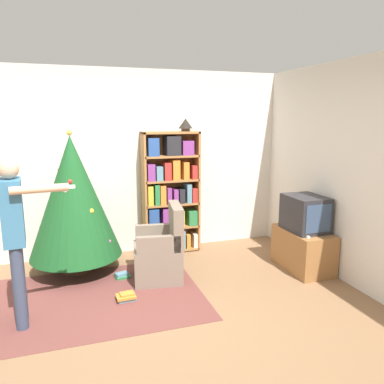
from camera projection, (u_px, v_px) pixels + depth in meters
The scene contains 14 objects.
ground_plane at pixel (153, 315), 3.73m from camera, with size 14.00×14.00×0.00m, color #846042.
wall_back at pixel (122, 163), 5.30m from camera, with size 8.00×0.10×2.60m.
wall_right at pixel (360, 175), 4.21m from camera, with size 0.10×8.00×2.60m.
area_rug at pixel (99, 298), 4.08m from camera, with size 2.23×1.68×0.01m.
bookshelf at pixel (170, 193), 5.37m from camera, with size 0.81×0.30×1.75m.
tv_stand at pixel (303, 250), 4.83m from camera, with size 0.47×0.81×0.52m.
television at pixel (305, 213), 4.74m from camera, with size 0.43×0.55×0.45m.
game_remote at pixel (306, 236), 4.51m from camera, with size 0.04×0.12×0.02m.
christmas_tree at pixel (73, 197), 4.61m from camera, with size 1.13×1.13×1.80m.
armchair at pixel (161, 253), 4.53m from camera, with size 0.65×0.64×0.92m.
standing_person at pixel (15, 229), 3.40m from camera, with size 0.66×0.47×1.59m.
table_lamp at pixel (186, 124), 5.26m from camera, with size 0.20×0.20×0.18m.
book_pile_near_tree at pixel (122, 275), 4.61m from camera, with size 0.20×0.18×0.06m.
book_pile_by_chair at pixel (126, 297), 4.03m from camera, with size 0.21×0.16×0.08m.
Camera 1 is at (-0.69, -3.37, 1.94)m, focal length 35.00 mm.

